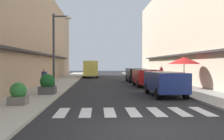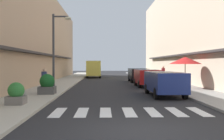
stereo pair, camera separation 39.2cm
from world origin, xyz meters
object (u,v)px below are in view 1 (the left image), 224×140
(cafe_umbrella, at_px, (184,61))
(delivery_van, at_px, (90,68))
(pedestrian_walking_near, at_px, (44,80))
(planter_corner, at_px, (18,94))
(planter_midblock, at_px, (47,85))
(parked_car_mid, at_px, (146,76))
(street_lamp, at_px, (57,44))
(parked_car_near, at_px, (165,81))
(parked_car_far, at_px, (136,73))
(pedestrian_walking_far, at_px, (161,74))

(cafe_umbrella, bearing_deg, delivery_van, 112.55)
(pedestrian_walking_near, bearing_deg, planter_corner, 129.07)
(cafe_umbrella, distance_m, planter_midblock, 10.45)
(parked_car_mid, relative_size, delivery_van, 0.73)
(parked_car_mid, relative_size, street_lamp, 0.81)
(parked_car_near, xyz_separation_m, planter_midblock, (-7.10, 0.41, -0.24))
(parked_car_near, distance_m, parked_car_mid, 6.74)
(street_lamp, bearing_deg, cafe_umbrella, 20.03)
(parked_car_near, relative_size, delivery_van, 0.81)
(parked_car_far, xyz_separation_m, planter_corner, (-7.62, -16.59, -0.33))
(parked_car_far, distance_m, street_lamp, 13.76)
(parked_car_far, distance_m, pedestrian_walking_near, 13.94)
(pedestrian_walking_near, bearing_deg, pedestrian_walking_far, -95.00)
(pedestrian_walking_near, relative_size, pedestrian_walking_far, 0.95)
(planter_midblock, distance_m, pedestrian_walking_far, 13.21)
(street_lamp, height_order, cafe_umbrella, street_lamp)
(cafe_umbrella, height_order, planter_corner, cafe_umbrella)
(parked_car_far, xyz_separation_m, street_lamp, (-6.60, -11.87, 2.24))
(parked_car_mid, xyz_separation_m, pedestrian_walking_far, (2.09, 3.15, 0.06))
(parked_car_near, relative_size, street_lamp, 0.90)
(parked_car_far, relative_size, planter_midblock, 3.52)
(planter_corner, distance_m, pedestrian_walking_far, 16.81)
(parked_car_mid, height_order, street_lamp, street_lamp)
(parked_car_mid, relative_size, planter_midblock, 3.28)
(parked_car_mid, xyz_separation_m, street_lamp, (-6.60, -5.84, 2.25))
(planter_corner, relative_size, pedestrian_walking_far, 0.61)
(planter_midblock, bearing_deg, cafe_umbrella, 21.64)
(parked_car_near, xyz_separation_m, planter_corner, (-7.62, -3.82, -0.34))
(parked_car_near, height_order, pedestrian_walking_far, pedestrian_walking_far)
(parked_car_mid, relative_size, cafe_umbrella, 1.62)
(parked_car_mid, distance_m, parked_car_far, 6.03)
(parked_car_far, bearing_deg, cafe_umbrella, -73.60)
(parked_car_far, relative_size, cafe_umbrella, 1.74)
(parked_car_near, bearing_deg, pedestrian_walking_far, 78.05)
(parked_car_mid, bearing_deg, street_lamp, -138.50)
(parked_car_near, xyz_separation_m, pedestrian_walking_near, (-7.40, 0.95, 0.00))
(street_lamp, bearing_deg, parked_car_near, -7.79)
(street_lamp, bearing_deg, planter_corner, -102.23)
(planter_midblock, height_order, pedestrian_walking_near, pedestrian_walking_near)
(parked_car_mid, distance_m, cafe_umbrella, 3.78)
(pedestrian_walking_far, bearing_deg, pedestrian_walking_near, 19.76)
(planter_midblock, bearing_deg, planter_corner, -97.02)
(pedestrian_walking_near, bearing_deg, parked_car_near, -145.63)
(parked_car_mid, distance_m, planter_midblock, 9.51)
(street_lamp, xyz_separation_m, pedestrian_walking_near, (-0.80, 0.05, -2.24))
(planter_midblock, distance_m, pedestrian_walking_near, 0.67)
(pedestrian_walking_far, bearing_deg, delivery_van, -83.95)
(parked_car_mid, bearing_deg, planter_corner, -125.81)
(cafe_umbrella, bearing_deg, street_lamp, -159.97)
(cafe_umbrella, bearing_deg, pedestrian_walking_near, -161.75)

